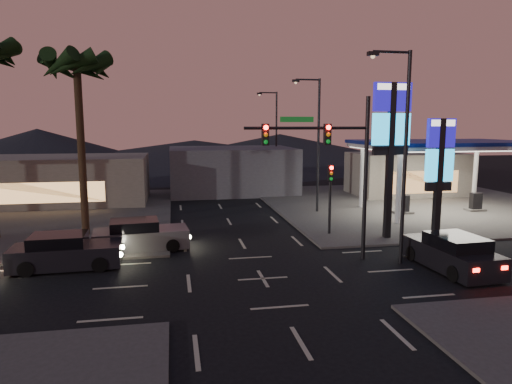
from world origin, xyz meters
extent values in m
plane|color=black|center=(0.00, 0.00, 0.00)|extent=(140.00, 140.00, 0.00)
cube|color=#47443F|center=(16.00, 16.00, 0.06)|extent=(24.00, 24.00, 0.12)
cube|color=#47443F|center=(-16.00, 16.00, 0.06)|extent=(24.00, 24.00, 0.12)
cylinder|color=silver|center=(11.00, 9.00, 2.50)|extent=(0.36, 0.36, 5.00)
cylinder|color=silver|center=(11.00, 15.00, 2.50)|extent=(0.36, 0.36, 5.00)
cylinder|color=silver|center=(21.00, 15.00, 2.50)|extent=(0.36, 0.36, 5.00)
cube|color=silver|center=(16.00, 12.00, 5.20)|extent=(12.00, 8.00, 0.50)
cube|color=white|center=(16.00, 12.00, 4.90)|extent=(11.60, 7.60, 0.06)
cube|color=navy|center=(16.00, 12.00, 5.35)|extent=(12.20, 8.20, 0.25)
cube|color=black|center=(13.00, 12.00, 0.80)|extent=(0.80, 0.50, 1.40)
cube|color=black|center=(19.00, 12.00, 0.80)|extent=(0.80, 0.50, 1.40)
cube|color=#726B5B|center=(18.00, 21.00, 2.00)|extent=(10.00, 6.00, 4.00)
cube|color=black|center=(8.50, 5.50, 4.50)|extent=(0.35, 0.35, 9.00)
cube|color=#160D92|center=(8.50, 5.50, 8.20)|extent=(2.20, 0.30, 1.60)
cube|color=white|center=(8.50, 5.50, 8.75)|extent=(1.98, 0.32, 0.35)
cube|color=#179EDF|center=(8.50, 5.50, 6.40)|extent=(2.20, 0.30, 1.80)
cube|color=black|center=(8.50, 5.50, 5.20)|extent=(2.09, 0.28, 0.50)
cube|color=black|center=(11.00, 4.50, 3.50)|extent=(0.35, 0.35, 7.00)
cube|color=#160D92|center=(11.00, 4.50, 6.20)|extent=(1.60, 0.30, 1.60)
cube|color=white|center=(11.00, 4.50, 6.75)|extent=(1.44, 0.32, 0.35)
cube|color=#179EDF|center=(11.00, 4.50, 4.40)|extent=(1.60, 0.30, 1.80)
cube|color=black|center=(11.00, 4.50, 3.20)|extent=(1.52, 0.28, 0.50)
cylinder|color=black|center=(5.50, 2.00, 4.00)|extent=(0.20, 0.20, 8.00)
cylinder|color=black|center=(2.50, 2.00, 6.50)|extent=(6.00, 0.14, 0.14)
cube|color=#0C3F14|center=(2.00, 2.00, 6.90)|extent=(1.60, 0.05, 0.25)
cube|color=black|center=(3.50, 2.00, 6.20)|extent=(0.32, 0.25, 1.00)
sphere|color=#FF0C07|center=(3.50, 1.85, 6.53)|extent=(0.22, 0.22, 0.22)
sphere|color=orange|center=(3.50, 1.85, 6.20)|extent=(0.20, 0.20, 0.20)
sphere|color=#0CB226|center=(3.50, 1.85, 5.87)|extent=(0.20, 0.20, 0.20)
cube|color=black|center=(0.50, 2.00, 6.20)|extent=(0.32, 0.25, 1.00)
sphere|color=#FF0C07|center=(0.50, 1.85, 6.53)|extent=(0.22, 0.22, 0.22)
sphere|color=orange|center=(0.50, 1.85, 6.20)|extent=(0.20, 0.20, 0.20)
sphere|color=#0CB226|center=(0.50, 1.85, 5.87)|extent=(0.20, 0.20, 0.20)
cylinder|color=black|center=(5.50, 7.00, 2.00)|extent=(0.16, 0.16, 4.00)
cube|color=black|center=(5.50, 7.00, 3.80)|extent=(0.32, 0.25, 1.00)
sphere|color=#FF0C07|center=(5.50, 6.85, 4.13)|extent=(0.22, 0.22, 0.22)
sphere|color=orange|center=(5.50, 6.85, 3.80)|extent=(0.20, 0.20, 0.20)
sphere|color=#0CB226|center=(5.50, 6.85, 3.47)|extent=(0.20, 0.20, 0.20)
cylinder|color=black|center=(7.00, 1.00, 5.00)|extent=(0.18, 0.18, 10.00)
cylinder|color=black|center=(6.10, 1.00, 9.90)|extent=(1.80, 0.12, 0.12)
cube|color=black|center=(5.20, 1.00, 9.80)|extent=(0.50, 0.25, 0.18)
sphere|color=#FFCC8C|center=(5.20, 1.00, 9.68)|extent=(0.20, 0.20, 0.20)
cylinder|color=black|center=(7.00, 14.00, 5.00)|extent=(0.18, 0.18, 10.00)
cylinder|color=black|center=(6.10, 14.00, 9.90)|extent=(1.80, 0.12, 0.12)
cube|color=black|center=(5.20, 14.00, 9.80)|extent=(0.50, 0.25, 0.18)
sphere|color=#FFCC8C|center=(5.20, 14.00, 9.68)|extent=(0.20, 0.20, 0.20)
cylinder|color=black|center=(7.00, 28.00, 5.00)|extent=(0.18, 0.18, 10.00)
cylinder|color=black|center=(6.10, 28.00, 9.90)|extent=(1.80, 0.12, 0.12)
cube|color=black|center=(5.20, 28.00, 9.80)|extent=(0.50, 0.25, 0.18)
sphere|color=#FFCC8C|center=(5.20, 28.00, 9.68)|extent=(0.20, 0.20, 0.20)
cylinder|color=black|center=(-9.00, 9.50, 5.10)|extent=(0.44, 0.44, 10.20)
sphere|color=black|center=(-9.00, 9.50, 10.20)|extent=(0.90, 0.90, 0.90)
cone|color=black|center=(-7.70, 9.50, 9.90)|extent=(0.90, 2.74, 1.91)
cone|color=black|center=(-8.08, 10.42, 9.90)|extent=(2.57, 2.57, 1.91)
cone|color=black|center=(-9.00, 10.80, 9.90)|extent=(2.74, 0.90, 1.91)
cone|color=black|center=(-9.92, 10.42, 9.90)|extent=(2.57, 2.57, 1.91)
cone|color=black|center=(-10.30, 9.50, 9.90)|extent=(0.90, 2.74, 1.91)
cone|color=black|center=(-9.92, 8.58, 9.90)|extent=(2.57, 2.57, 1.91)
cone|color=black|center=(-9.00, 8.20, 9.90)|extent=(2.74, 0.90, 1.91)
cone|color=black|center=(-8.08, 8.58, 9.90)|extent=(2.57, 2.57, 1.91)
cone|color=black|center=(-12.70, 9.50, 10.50)|extent=(0.90, 2.74, 1.91)
cone|color=black|center=(-13.08, 10.42, 10.50)|extent=(2.57, 2.57, 1.91)
cube|color=#726B5B|center=(-14.00, 22.00, 2.00)|extent=(16.00, 8.00, 4.00)
cube|color=#4C4C51|center=(2.00, 26.00, 2.20)|extent=(12.00, 9.00, 4.40)
cone|color=black|center=(-25.00, 60.00, 3.00)|extent=(40.00, 40.00, 6.00)
cone|color=black|center=(15.00, 60.00, 2.50)|extent=(50.00, 50.00, 5.00)
cone|color=black|center=(0.00, 60.00, 2.00)|extent=(60.00, 60.00, 4.00)
cube|color=black|center=(-8.71, 3.12, 0.61)|extent=(4.95, 2.22, 1.00)
cube|color=black|center=(-9.05, 3.11, 1.28)|extent=(2.50, 1.97, 0.72)
cylinder|color=black|center=(-7.19, 4.12, 0.35)|extent=(0.72, 0.29, 0.71)
cylinder|color=black|center=(-7.13, 2.24, 0.35)|extent=(0.72, 0.29, 0.71)
cylinder|color=black|center=(-10.30, 4.01, 0.35)|extent=(0.72, 0.29, 0.71)
cylinder|color=black|center=(-10.23, 2.13, 0.35)|extent=(0.72, 0.29, 0.71)
sphere|color=#FFF2BF|center=(-6.30, 3.87, 0.69)|extent=(0.24, 0.24, 0.24)
sphere|color=#FFF2BF|center=(-6.25, 2.54, 0.69)|extent=(0.24, 0.24, 0.24)
cube|color=#FF140A|center=(-11.17, 3.70, 0.78)|extent=(0.10, 0.28, 0.16)
cube|color=#FF140A|center=(-11.13, 2.38, 0.78)|extent=(0.10, 0.28, 0.16)
cube|color=slate|center=(-5.50, 5.75, 0.61)|extent=(5.09, 2.53, 1.01)
cube|color=black|center=(-5.83, 5.71, 1.29)|extent=(2.63, 2.13, 0.73)
cylinder|color=black|center=(-4.03, 6.84, 0.36)|extent=(0.74, 0.34, 0.72)
cylinder|color=black|center=(-3.85, 4.95, 0.36)|extent=(0.74, 0.34, 0.72)
cylinder|color=black|center=(-7.15, 6.54, 0.36)|extent=(0.74, 0.34, 0.72)
cylinder|color=black|center=(-6.97, 4.65, 0.36)|extent=(0.74, 0.34, 0.72)
sphere|color=#FFF2BF|center=(-3.12, 6.65, 0.69)|extent=(0.25, 0.25, 0.25)
sphere|color=#FFF2BF|center=(-2.99, 5.31, 0.69)|extent=(0.25, 0.25, 0.25)
cube|color=#FF140A|center=(-8.01, 6.18, 0.78)|extent=(0.12, 0.29, 0.16)
cube|color=#FF140A|center=(-7.88, 4.84, 0.78)|extent=(0.12, 0.29, 0.16)
cube|color=black|center=(8.84, -0.26, 0.63)|extent=(2.38, 5.11, 1.02)
cube|color=black|center=(8.86, -0.60, 1.31)|extent=(2.07, 2.61, 0.74)
cylinder|color=black|center=(7.78, 1.28, 0.36)|extent=(0.31, 0.74, 0.73)
cylinder|color=black|center=(9.71, 1.38, 0.36)|extent=(0.31, 0.74, 0.73)
cylinder|color=black|center=(7.96, -1.90, 0.36)|extent=(0.31, 0.74, 0.73)
cylinder|color=black|center=(9.89, -1.80, 0.36)|extent=(0.31, 0.74, 0.73)
cube|color=#FF140A|center=(8.29, -2.80, 0.80)|extent=(0.29, 0.11, 0.16)
cube|color=#FF140A|center=(9.66, -2.72, 0.80)|extent=(0.29, 0.11, 0.16)
camera|label=1|loc=(-3.75, -18.75, 6.66)|focal=32.00mm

